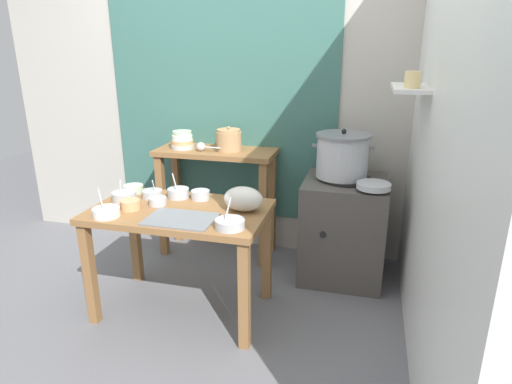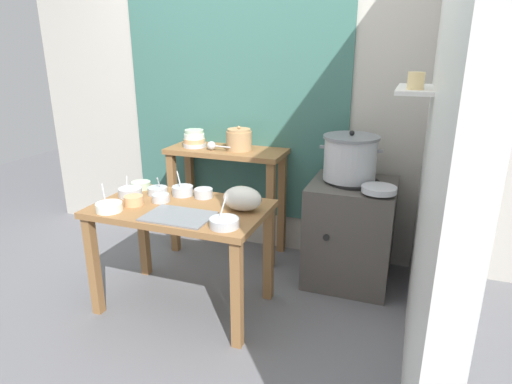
% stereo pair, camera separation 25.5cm
% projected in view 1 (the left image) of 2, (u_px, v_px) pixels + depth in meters
% --- Properties ---
extents(ground_plane, '(9.00, 9.00, 0.00)m').
position_uv_depth(ground_plane, '(198.00, 306.00, 2.98)').
color(ground_plane, slate).
extents(wall_back, '(4.40, 0.12, 2.60)m').
position_uv_depth(wall_back, '(251.00, 96.00, 3.56)').
color(wall_back, '#B2ADA3').
rests_on(wall_back, ground).
extents(wall_right, '(0.30, 3.20, 2.60)m').
position_uv_depth(wall_right, '(437.00, 119.00, 2.42)').
color(wall_right, white).
rests_on(wall_right, ground).
extents(prep_table, '(1.10, 0.66, 0.72)m').
position_uv_depth(prep_table, '(180.00, 225.00, 2.77)').
color(prep_table, olive).
rests_on(prep_table, ground).
extents(back_shelf_table, '(0.96, 0.40, 0.90)m').
position_uv_depth(back_shelf_table, '(217.00, 176.00, 3.56)').
color(back_shelf_table, olive).
rests_on(back_shelf_table, ground).
extents(stove_block, '(0.60, 0.61, 0.78)m').
position_uv_depth(stove_block, '(343.00, 228.00, 3.29)').
color(stove_block, '#4C4742').
rests_on(stove_block, ground).
extents(steamer_pot, '(0.44, 0.39, 0.35)m').
position_uv_depth(steamer_pot, '(342.00, 155.00, 3.14)').
color(steamer_pot, '#B7BABF').
rests_on(steamer_pot, stove_block).
extents(clay_pot, '(0.20, 0.20, 0.19)m').
position_uv_depth(clay_pot, '(229.00, 140.00, 3.44)').
color(clay_pot, tan).
rests_on(clay_pot, back_shelf_table).
extents(bowl_stack_enamel, '(0.19, 0.19, 0.14)m').
position_uv_depth(bowl_stack_enamel, '(182.00, 140.00, 3.52)').
color(bowl_stack_enamel, '#B7BABF').
rests_on(bowl_stack_enamel, back_shelf_table).
extents(ladle, '(0.25, 0.07, 0.07)m').
position_uv_depth(ladle, '(202.00, 147.00, 3.43)').
color(ladle, '#B7BABF').
rests_on(ladle, back_shelf_table).
extents(serving_tray, '(0.40, 0.28, 0.01)m').
position_uv_depth(serving_tray, '(180.00, 219.00, 2.55)').
color(serving_tray, slate).
rests_on(serving_tray, prep_table).
extents(plastic_bag, '(0.25, 0.17, 0.15)m').
position_uv_depth(plastic_bag, '(243.00, 199.00, 2.68)').
color(plastic_bag, silver).
rests_on(plastic_bag, prep_table).
extents(wide_pan, '(0.23, 0.23, 0.04)m').
position_uv_depth(wide_pan, '(374.00, 186.00, 2.92)').
color(wide_pan, '#B7BABF').
rests_on(wide_pan, stove_block).
extents(prep_bowl_0, '(0.16, 0.16, 0.17)m').
position_uv_depth(prep_bowl_0, '(106.00, 212.00, 2.60)').
color(prep_bowl_0, silver).
rests_on(prep_bowl_0, prep_table).
extents(prep_bowl_1, '(0.13, 0.13, 0.13)m').
position_uv_depth(prep_bowl_1, '(152.00, 194.00, 2.92)').
color(prep_bowl_1, '#B7BABF').
rests_on(prep_bowl_1, prep_table).
extents(prep_bowl_2, '(0.12, 0.12, 0.06)m').
position_uv_depth(prep_bowl_2, '(200.00, 194.00, 2.89)').
color(prep_bowl_2, '#B7BABF').
rests_on(prep_bowl_2, prep_table).
extents(prep_bowl_3, '(0.14, 0.14, 0.05)m').
position_uv_depth(prep_bowl_3, '(133.00, 188.00, 3.03)').
color(prep_bowl_3, '#B7D1AD').
rests_on(prep_bowl_3, prep_table).
extents(prep_bowl_4, '(0.17, 0.17, 0.17)m').
position_uv_depth(prep_bowl_4, '(230.00, 223.00, 2.43)').
color(prep_bowl_4, '#B7BABF').
rests_on(prep_bowl_4, prep_table).
extents(prep_bowl_5, '(0.16, 0.16, 0.14)m').
position_uv_depth(prep_bowl_5, '(124.00, 196.00, 2.87)').
color(prep_bowl_5, '#B7BABF').
rests_on(prep_bowl_5, prep_table).
extents(prep_bowl_6, '(0.12, 0.12, 0.06)m').
position_uv_depth(prep_bowl_6, '(130.00, 204.00, 2.71)').
color(prep_bowl_6, tan).
rests_on(prep_bowl_6, prep_table).
extents(prep_bowl_7, '(0.14, 0.14, 0.17)m').
position_uv_depth(prep_bowl_7, '(178.00, 193.00, 2.92)').
color(prep_bowl_7, '#B7BABF').
rests_on(prep_bowl_7, prep_table).
extents(prep_bowl_8, '(0.11, 0.11, 0.05)m').
position_uv_depth(prep_bowl_8, '(158.00, 201.00, 2.79)').
color(prep_bowl_8, '#B7BABF').
rests_on(prep_bowl_8, prep_table).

